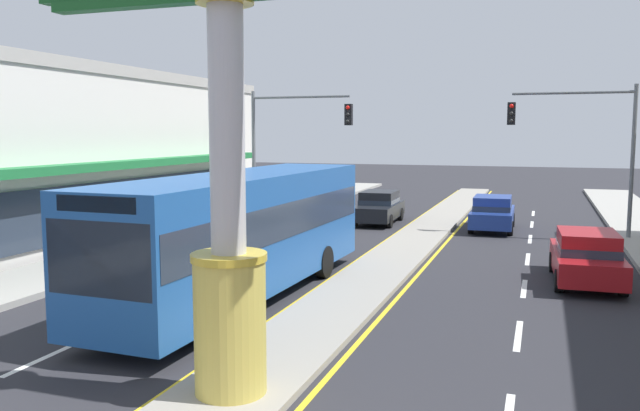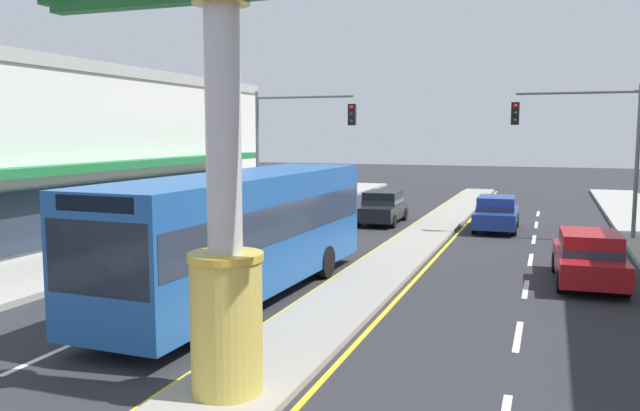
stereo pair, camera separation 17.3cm
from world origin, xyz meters
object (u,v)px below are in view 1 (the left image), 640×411
district_sign (227,141)px  sedan_mid_left_lane (493,213)px  storefront_left (47,153)px  sedan_near_right_lane (587,257)px  sedan_far_right_lane (305,207)px  traffic_light_left_side (289,134)px  bus_near_left_lane (243,227)px  traffic_light_right_side (585,134)px  sedan_kerb_right (379,207)px

district_sign → sedan_mid_left_lane: 20.63m
district_sign → storefront_left: bearing=139.8°
sedan_near_right_lane → sedan_far_right_lane: same height
traffic_light_left_side → bus_near_left_lane: 12.90m
traffic_light_right_side → bus_near_left_lane: bearing=-124.7°
traffic_light_left_side → sedan_far_right_lane: (0.28, 1.31, -3.46)m
sedan_far_right_lane → traffic_light_left_side: bearing=-102.2°
bus_near_left_lane → sedan_kerb_right: size_ratio=2.60×
bus_near_left_lane → sedan_kerb_right: 14.78m
storefront_left → sedan_kerb_right: storefront_left is taller
traffic_light_right_side → sedan_mid_left_lane: 5.17m
traffic_light_left_side → sedan_near_right_lane: bearing=-31.6°
sedan_kerb_right → bus_near_left_lane: bearing=-90.0°
sedan_near_right_lane → traffic_light_right_side: bearing=88.0°
traffic_light_right_side → sedan_far_right_lane: size_ratio=1.42×
traffic_light_left_side → sedan_near_right_lane: size_ratio=1.42×
sedan_kerb_right → storefront_left: bearing=-145.4°
traffic_light_left_side → sedan_mid_left_lane: 9.75m
sedan_near_right_lane → bus_near_left_lane: (-8.61, -4.65, 1.08)m
bus_near_left_lane → sedan_kerb_right: bus_near_left_lane is taller
sedan_near_right_lane → storefront_left: bearing=175.0°
traffic_light_left_side → bus_near_left_lane: (3.58, -12.16, -2.38)m
traffic_light_left_side → traffic_light_right_side: size_ratio=1.00×
traffic_light_left_side → sedan_kerb_right: bearing=35.7°
district_sign → traffic_light_right_side: size_ratio=1.26×
sedan_near_right_lane → bus_near_left_lane: bearing=-151.7°
traffic_light_left_side → sedan_mid_left_lane: bearing=12.8°
traffic_light_left_side → sedan_near_right_lane: (12.19, -7.52, -3.46)m
sedan_near_right_lane → bus_near_left_lane: size_ratio=0.39×
traffic_light_left_side → traffic_light_right_side: same height
sedan_near_right_lane → sedan_mid_left_lane: size_ratio=1.01×
district_sign → sedan_near_right_lane: (5.96, 10.63, -3.40)m
sedan_far_right_lane → district_sign: bearing=-73.0°
district_sign → traffic_light_right_side: bearing=71.6°
storefront_left → sedan_mid_left_lane: bearing=24.0°
traffic_light_left_side → traffic_light_right_side: (12.48, 0.66, 0.00)m
traffic_light_right_side → sedan_near_right_lane: (-0.28, -8.18, -3.46)m
sedan_far_right_lane → sedan_mid_left_lane: (8.61, 0.72, 0.00)m
traffic_light_right_side → sedan_far_right_lane: 12.69m
district_sign → sedan_near_right_lane: 12.65m
traffic_light_right_side → storefront_left: bearing=-163.1°
storefront_left → sedan_near_right_lane: (20.64, -1.80, -2.68)m
sedan_kerb_right → sedan_far_right_lane: bearing=-159.0°
traffic_light_left_side → sedan_far_right_lane: size_ratio=1.42×
traffic_light_left_side → district_sign: bearing=-71.0°
bus_near_left_lane → sedan_far_right_lane: bearing=103.8°
traffic_light_right_side → sedan_mid_left_lane: (-3.58, 1.37, -3.46)m
traffic_light_right_side → sedan_mid_left_lane: size_ratio=1.43×
storefront_left → bus_near_left_lane: storefront_left is taller
sedan_mid_left_lane → traffic_light_left_side: bearing=-167.2°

